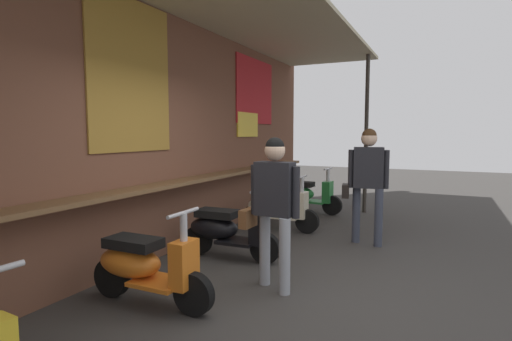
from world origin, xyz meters
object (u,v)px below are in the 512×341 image
scooter_black (225,230)px  scooter_green (306,194)px  scooter_orange (143,265)px  shopper_with_handbag (367,174)px  scooter_cream (275,208)px  shopper_browsing (273,198)px

scooter_black → scooter_green: size_ratio=1.00×
scooter_orange → shopper_with_handbag: (3.09, -1.58, 0.69)m
scooter_black → scooter_cream: same height
scooter_orange → shopper_with_handbag: 3.54m
scooter_black → shopper_browsing: bearing=-37.3°
scooter_black → scooter_green: 3.40m
scooter_orange → scooter_black: same height
scooter_green → scooter_cream: bearing=-87.3°
scooter_cream → shopper_with_handbag: size_ratio=0.80×
scooter_orange → scooter_cream: bearing=89.5°
shopper_with_handbag → scooter_orange: bearing=-37.8°
scooter_green → shopper_with_handbag: 2.57m
scooter_cream → scooter_green: size_ratio=1.00×
scooter_cream → shopper_with_handbag: bearing=-9.2°
scooter_black → shopper_with_handbag: shopper_with_handbag is taller
scooter_black → shopper_with_handbag: (1.50, -1.58, 0.69)m
scooter_black → shopper_browsing: size_ratio=0.86×
shopper_with_handbag → shopper_browsing: bearing=-25.8°
scooter_green → shopper_with_handbag: shopper_with_handbag is taller
scooter_black → shopper_with_handbag: 2.29m
scooter_black → scooter_orange: bearing=-92.4°
scooter_black → shopper_browsing: 1.35m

